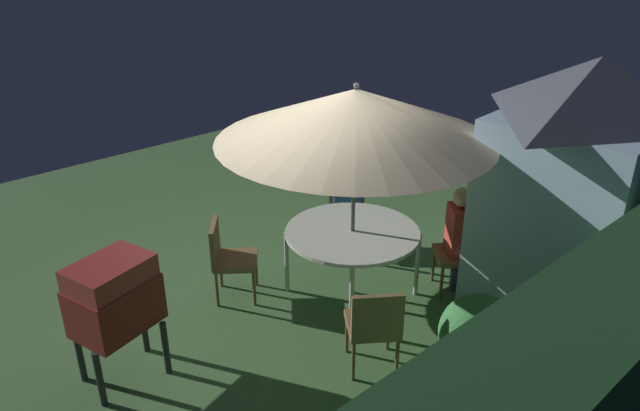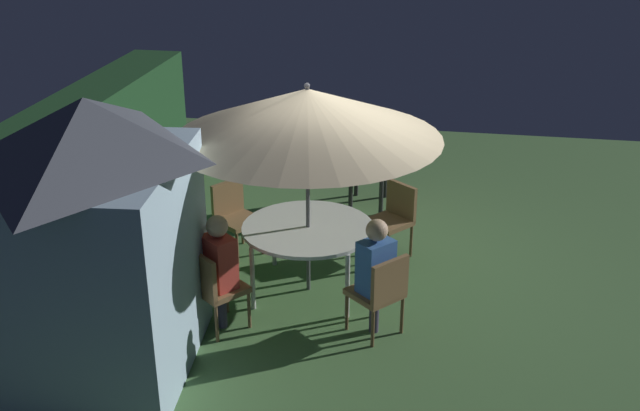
% 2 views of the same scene
% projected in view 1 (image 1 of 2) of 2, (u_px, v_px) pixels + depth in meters
% --- Properties ---
extents(ground_plane, '(11.00, 11.00, 0.00)m').
position_uv_depth(ground_plane, '(282.00, 291.00, 6.76)').
color(ground_plane, '#47703D').
extents(hedge_backdrop, '(5.93, 0.74, 1.86)m').
position_uv_depth(hedge_backdrop, '(605.00, 387.00, 4.01)').
color(hedge_backdrop, '#193D1E').
rests_on(hedge_backdrop, ground).
extents(garden_shed, '(2.18, 1.71, 2.64)m').
position_uv_depth(garden_shed, '(578.00, 183.00, 6.17)').
color(garden_shed, '#9EBCD1').
rests_on(garden_shed, ground).
extents(patio_table, '(1.45, 1.45, 0.78)m').
position_uv_depth(patio_table, '(352.00, 235.00, 6.43)').
color(patio_table, white).
rests_on(patio_table, ground).
extents(patio_umbrella, '(2.82, 2.82, 2.39)m').
position_uv_depth(patio_umbrella, '(355.00, 115.00, 5.87)').
color(patio_umbrella, '#4C4C51').
rests_on(patio_umbrella, ground).
extents(bbq_grill, '(0.81, 0.67, 1.20)m').
position_uv_depth(bbq_grill, '(114.00, 298.00, 5.12)').
color(bbq_grill, maroon).
rests_on(bbq_grill, ground).
extents(chair_near_shed, '(0.65, 0.65, 0.90)m').
position_uv_depth(chair_near_shed, '(465.00, 249.00, 6.58)').
color(chair_near_shed, olive).
rests_on(chair_near_shed, ground).
extents(chair_far_side, '(0.65, 0.65, 0.90)m').
position_uv_depth(chair_far_side, '(347.00, 206.00, 7.59)').
color(chair_far_side, olive).
rests_on(chair_far_side, ground).
extents(chair_toward_hedge, '(0.65, 0.65, 0.90)m').
position_uv_depth(chair_toward_hedge, '(227.00, 255.00, 6.46)').
color(chair_toward_hedge, olive).
rests_on(chair_toward_hedge, ground).
extents(chair_toward_house, '(0.65, 0.65, 0.90)m').
position_uv_depth(chair_toward_house, '(374.00, 324.00, 5.34)').
color(chair_toward_house, olive).
rests_on(chair_toward_house, ground).
extents(potted_plant_by_shed, '(0.71, 0.71, 0.89)m').
position_uv_depth(potted_plant_by_shed, '(479.00, 338.00, 5.19)').
color(potted_plant_by_shed, silver).
rests_on(potted_plant_by_shed, ground).
extents(person_in_red, '(0.40, 0.42, 1.26)m').
position_uv_depth(person_in_red, '(460.00, 228.00, 6.46)').
color(person_in_red, '#CC3D33').
rests_on(person_in_red, ground).
extents(person_in_blue, '(0.41, 0.41, 1.26)m').
position_uv_depth(person_in_blue, '(348.00, 190.00, 7.40)').
color(person_in_blue, '#3866B2').
rests_on(person_in_blue, ground).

